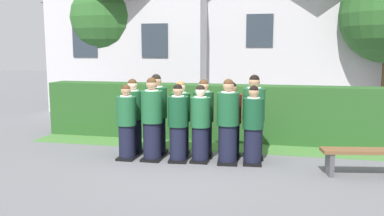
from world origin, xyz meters
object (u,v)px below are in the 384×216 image
(student_front_row_3, at_px, (200,125))
(student_rear_row_3, at_px, (203,120))
(student_front_row_4, at_px, (228,124))
(student_rear_row_1, at_px, (157,116))
(student_front_row_1, at_px, (152,121))
(student_rear_row_0, at_px, (133,118))
(student_front_row_2, at_px, (178,125))
(student_rear_row_2, at_px, (180,120))
(student_in_red_blazer, at_px, (231,122))
(student_rear_row_5, at_px, (254,119))
(student_front_row_5, at_px, (253,127))
(wooden_bench, at_px, (361,156))
(student_front_row_0, at_px, (127,124))

(student_front_row_3, distance_m, student_rear_row_3, 0.40)
(student_front_row_4, distance_m, student_rear_row_1, 1.61)
(student_front_row_1, distance_m, student_rear_row_0, 0.73)
(student_front_row_2, height_order, student_rear_row_2, student_rear_row_2)
(student_front_row_2, bearing_deg, student_in_red_blazer, 28.32)
(student_front_row_4, xyz_separation_m, student_rear_row_5, (0.46, 0.50, 0.03))
(student_front_row_5, bearing_deg, student_rear_row_3, 161.47)
(student_front_row_1, height_order, student_rear_row_5, student_rear_row_5)
(student_rear_row_3, bearing_deg, student_front_row_5, -18.53)
(student_front_row_3, distance_m, wooden_bench, 3.01)
(student_rear_row_3, bearing_deg, student_in_red_blazer, 6.15)
(wooden_bench, bearing_deg, student_rear_row_3, 167.31)
(student_rear_row_2, distance_m, student_rear_row_5, 1.53)
(student_front_row_1, height_order, student_rear_row_3, student_front_row_1)
(student_front_row_5, bearing_deg, student_front_row_4, -173.64)
(student_rear_row_2, height_order, student_rear_row_5, student_rear_row_5)
(student_front_row_1, relative_size, student_rear_row_2, 1.06)
(student_rear_row_1, bearing_deg, student_front_row_1, -83.94)
(student_front_row_3, bearing_deg, student_front_row_2, -170.38)
(student_front_row_1, xyz_separation_m, student_front_row_4, (1.52, 0.09, -0.00))
(student_front_row_1, distance_m, student_front_row_3, 0.98)
(student_front_row_0, relative_size, student_rear_row_5, 0.89)
(student_front_row_3, xyz_separation_m, student_rear_row_1, (-1.02, 0.36, 0.09))
(student_front_row_4, bearing_deg, student_front_row_3, 179.50)
(student_front_row_0, bearing_deg, student_front_row_1, 5.06)
(student_front_row_0, distance_m, student_front_row_2, 1.06)
(student_front_row_2, relative_size, student_rear_row_0, 0.97)
(student_front_row_0, height_order, student_front_row_4, student_front_row_4)
(student_front_row_3, distance_m, student_rear_row_1, 1.09)
(student_front_row_5, distance_m, student_rear_row_1, 2.08)
(student_rear_row_0, bearing_deg, student_rear_row_2, 3.60)
(student_front_row_4, bearing_deg, student_rear_row_2, 158.02)
(student_front_row_4, bearing_deg, student_front_row_1, -176.80)
(student_front_row_5, bearing_deg, student_front_row_3, -177.28)
(student_front_row_1, bearing_deg, student_rear_row_0, 141.99)
(student_front_row_2, distance_m, student_front_row_3, 0.45)
(student_front_row_4, bearing_deg, student_front_row_0, -176.32)
(student_front_row_5, relative_size, student_in_red_blazer, 0.98)
(student_front_row_4, bearing_deg, student_rear_row_5, 47.08)
(student_front_row_3, bearing_deg, student_front_row_5, 2.72)
(student_front_row_5, bearing_deg, student_rear_row_0, 173.14)
(student_front_row_2, height_order, student_rear_row_0, student_rear_row_0)
(wooden_bench, bearing_deg, student_rear_row_0, 172.04)
(student_front_row_0, relative_size, student_rear_row_2, 0.97)
(student_rear_row_1, distance_m, student_rear_row_5, 2.04)
(student_rear_row_1, distance_m, student_rear_row_3, 1.01)
(student_front_row_2, bearing_deg, student_front_row_3, 9.62)
(student_front_row_4, relative_size, student_rear_row_2, 1.06)
(wooden_bench, bearing_deg, student_front_row_1, 177.35)
(student_rear_row_5, bearing_deg, student_front_row_0, -165.98)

